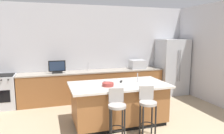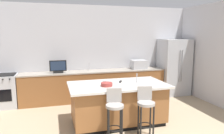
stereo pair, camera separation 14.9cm
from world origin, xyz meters
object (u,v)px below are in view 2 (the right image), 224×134
Objects in this scene: tv_monitor at (58,67)px; bar_stool_left at (115,110)px; range_oven at (3,91)px; bar_stool_right at (146,107)px; fruit_bowl at (107,84)px; cell_phone at (104,82)px; refrigerator at (174,67)px; microwave at (139,64)px; tv_remote at (120,82)px; kitchen_island at (118,103)px.

bar_stool_left is (0.95, -2.55, -0.48)m from tv_monitor.
range_oven is 0.93× the size of bar_stool_left.
bar_stool_right reaches higher than fruit_bowl.
refrigerator is at bearing 40.50° from cell_phone.
tv_monitor is (-2.53, -0.05, 0.03)m from microwave.
bar_stool_right is at bearing -40.61° from range_oven.
range_oven is 6.21× the size of cell_phone.
refrigerator is 3.78m from tv_monitor.
range_oven is at bearing 151.24° from bar_stool_right.
refrigerator reaches higher than microwave.
bar_stool_left is 6.65× the size of cell_phone.
refrigerator is 1.25m from microwave.
refrigerator is 7.49× the size of fruit_bowl.
refrigerator reaches higher than cell_phone.
bar_stool_left is at bearing -46.68° from range_oven.
tv_monitor is 2.81× the size of tv_remote.
tv_remote is at bearing 2.90° from cell_phone.
kitchen_island is 3.12m from refrigerator.
range_oven is at bearing 144.22° from bar_stool_left.
microwave is 1.00× the size of tv_monitor.
microwave is 3.20× the size of cell_phone.
fruit_bowl is at bearing 100.44° from bar_stool_left.
kitchen_island is 2.19× the size of bar_stool_left.
refrigerator reaches higher than bar_stool_left.
refrigerator is 10.92× the size of tv_remote.
bar_stool_left is at bearing -138.21° from refrigerator.
refrigerator reaches higher than kitchen_island.
bar_stool_right reaches higher than kitchen_island.
kitchen_island is at bearing -144.91° from refrigerator.
tv_remote is at bearing 114.28° from bar_stool_right.
tv_remote reaches higher than kitchen_island.
range_oven is (-5.28, 0.08, -0.47)m from refrigerator.
tv_remote reaches higher than cell_phone.
kitchen_island is at bearing -33.97° from range_oven.
fruit_bowl is (-1.57, -1.98, -0.10)m from microwave.
bar_stool_left is at bearing -87.13° from tv_remote.
tv_remote is at bearing 76.72° from bar_stool_left.
kitchen_island is at bearing 79.26° from bar_stool_left.
tv_monitor is 2.77m from bar_stool_left.
tv_remote is (0.37, -0.06, 0.01)m from cell_phone.
refrigerator is 3.40m from fruit_bowl.
bar_stool_right is at bearing -48.55° from cell_phone.
microwave is 2.53m from tv_monitor.
bar_stool_right is 0.97m from fruit_bowl.
refrigerator is 5.30m from range_oven.
range_oven is 1.95× the size of tv_monitor.
microwave is 2.53m from fruit_bowl.
tv_remote is at bearing -124.72° from microwave.
tv_monitor reaches higher than microwave.
bar_stool_left is at bearing -90.46° from fruit_bowl.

